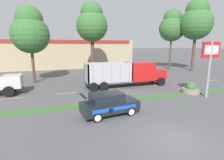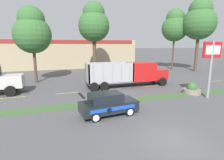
% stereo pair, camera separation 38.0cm
% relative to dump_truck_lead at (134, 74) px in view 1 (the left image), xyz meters
% --- Properties ---
extents(ground_plane, '(600.00, 600.00, 0.00)m').
position_rel_dump_truck_lead_xyz_m(ground_plane, '(-3.97, -13.14, -1.62)').
color(ground_plane, '#515154').
extents(grass_verge, '(120.00, 1.32, 0.06)m').
position_rel_dump_truck_lead_xyz_m(grass_verge, '(-3.97, -5.66, -1.59)').
color(grass_verge, '#3D6633').
rests_on(grass_verge, ground_plane).
extents(centre_line_2, '(2.40, 0.14, 0.01)m').
position_rel_dump_truck_lead_xyz_m(centre_line_2, '(-14.30, -1.00, -1.62)').
color(centre_line_2, yellow).
rests_on(centre_line_2, ground_plane).
extents(centre_line_3, '(2.40, 0.14, 0.01)m').
position_rel_dump_truck_lead_xyz_m(centre_line_3, '(-8.90, -1.00, -1.62)').
color(centre_line_3, yellow).
rests_on(centre_line_3, ground_plane).
extents(centre_line_4, '(2.40, 0.14, 0.01)m').
position_rel_dump_truck_lead_xyz_m(centre_line_4, '(-3.50, -1.00, -1.62)').
color(centre_line_4, yellow).
rests_on(centre_line_4, ground_plane).
extents(centre_line_5, '(2.40, 0.14, 0.01)m').
position_rel_dump_truck_lead_xyz_m(centre_line_5, '(1.90, -1.00, -1.62)').
color(centre_line_5, yellow).
rests_on(centre_line_5, ground_plane).
extents(centre_line_6, '(2.40, 0.14, 0.01)m').
position_rel_dump_truck_lead_xyz_m(centre_line_6, '(7.30, -1.00, -1.62)').
color(centre_line_6, yellow).
rests_on(centre_line_6, ground_plane).
extents(centre_line_7, '(2.40, 0.14, 0.01)m').
position_rel_dump_truck_lead_xyz_m(centre_line_7, '(12.70, -1.00, -1.62)').
color(centre_line_7, yellow).
rests_on(centre_line_7, ground_plane).
extents(dump_truck_lead, '(10.93, 2.71, 3.34)m').
position_rel_dump_truck_lead_xyz_m(dump_truck_lead, '(0.00, 0.00, 0.00)').
color(dump_truck_lead, black).
rests_on(dump_truck_lead, ground_plane).
extents(rally_car, '(4.54, 2.31, 1.79)m').
position_rel_dump_truck_lead_xyz_m(rally_car, '(-6.32, -8.44, -0.72)').
color(rally_car, black).
rests_on(rally_car, ground_plane).
extents(store_sign_post, '(2.22, 0.28, 5.74)m').
position_rel_dump_truck_lead_xyz_m(store_sign_post, '(4.70, -7.32, 2.37)').
color(store_sign_post, gray).
rests_on(store_sign_post, ground_plane).
extents(stone_planter, '(1.91, 1.91, 1.27)m').
position_rel_dump_truck_lead_xyz_m(stone_planter, '(4.33, -5.55, -1.18)').
color(stone_planter, gray).
rests_on(stone_planter, ground_plane).
extents(store_building_backdrop, '(37.45, 12.10, 6.57)m').
position_rel_dump_truck_lead_xyz_m(store_building_backdrop, '(-9.46, 25.57, 1.67)').
color(store_building_backdrop, tan).
rests_on(store_building_backdrop, ground_plane).
extents(tree_behind_left, '(5.48, 5.48, 12.97)m').
position_rel_dump_truck_lead_xyz_m(tree_behind_left, '(15.05, 12.25, 7.77)').
color(tree_behind_left, brown).
rests_on(tree_behind_left, ground_plane).
extents(tree_behind_centre, '(5.38, 5.38, 12.61)m').
position_rel_dump_truck_lead_xyz_m(tree_behind_centre, '(-3.18, 10.12, 7.42)').
color(tree_behind_centre, brown).
rests_on(tree_behind_centre, ground_plane).
extents(tree_behind_right, '(6.40, 6.40, 14.39)m').
position_rel_dump_truck_lead_xyz_m(tree_behind_right, '(17.83, 8.38, 8.57)').
color(tree_behind_right, brown).
rests_on(tree_behind_right, ground_plane).
extents(tree_behind_far_right, '(5.06, 5.06, 10.49)m').
position_rel_dump_truck_lead_xyz_m(tree_behind_far_right, '(-12.66, 6.23, 5.57)').
color(tree_behind_far_right, brown).
rests_on(tree_behind_far_right, ground_plane).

